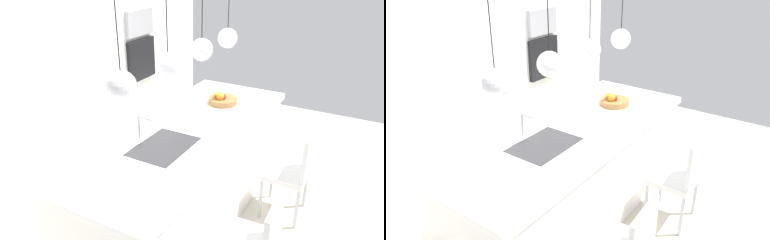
% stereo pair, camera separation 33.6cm
% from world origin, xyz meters
% --- Properties ---
extents(floor, '(6.60, 6.60, 0.00)m').
position_xyz_m(floor, '(0.00, 0.00, 0.00)').
color(floor, beige).
rests_on(floor, ground).
extents(back_wall, '(6.00, 0.10, 2.60)m').
position_xyz_m(back_wall, '(0.00, 1.65, 1.30)').
color(back_wall, white).
rests_on(back_wall, ground).
extents(kitchen_island, '(2.66, 1.01, 0.94)m').
position_xyz_m(kitchen_island, '(0.00, 0.00, 0.47)').
color(kitchen_island, white).
rests_on(kitchen_island, ground).
extents(sink_basin, '(0.56, 0.40, 0.02)m').
position_xyz_m(sink_basin, '(-0.37, 0.00, 0.93)').
color(sink_basin, '#2D2D30').
rests_on(sink_basin, kitchen_island).
extents(faucet, '(0.02, 0.17, 0.22)m').
position_xyz_m(faucet, '(-0.37, 0.21, 1.08)').
color(faucet, silver).
rests_on(faucet, kitchen_island).
extents(fruit_bowl, '(0.31, 0.31, 0.16)m').
position_xyz_m(fruit_bowl, '(0.72, -0.01, 0.98)').
color(fruit_bowl, '#9E6B38').
rests_on(fruit_bowl, kitchen_island).
extents(microwave, '(0.54, 0.08, 0.34)m').
position_xyz_m(microwave, '(1.48, 1.58, 1.52)').
color(microwave, '#9E9EA3').
rests_on(microwave, back_wall).
extents(oven, '(0.56, 0.08, 0.56)m').
position_xyz_m(oven, '(1.48, 1.58, 1.02)').
color(oven, black).
rests_on(oven, back_wall).
extents(chair_middle, '(0.44, 0.42, 0.92)m').
position_xyz_m(chair_middle, '(0.50, -0.87, 0.52)').
color(chair_middle, silver).
rests_on(chair_middle, ground).
extents(pendant_light_left, '(0.20, 0.20, 0.80)m').
position_xyz_m(pendant_light_left, '(-0.83, 0.00, 1.60)').
color(pendant_light_left, silver).
extents(pendant_light_center_left, '(0.20, 0.20, 0.80)m').
position_xyz_m(pendant_light_center_left, '(-0.28, 0.00, 1.60)').
color(pendant_light_center_left, silver).
extents(pendant_light_center_right, '(0.20, 0.20, 0.80)m').
position_xyz_m(pendant_light_center_right, '(0.28, 0.00, 1.60)').
color(pendant_light_center_right, silver).
extents(pendant_light_right, '(0.20, 0.20, 0.80)m').
position_xyz_m(pendant_light_right, '(0.83, 0.00, 1.60)').
color(pendant_light_right, silver).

